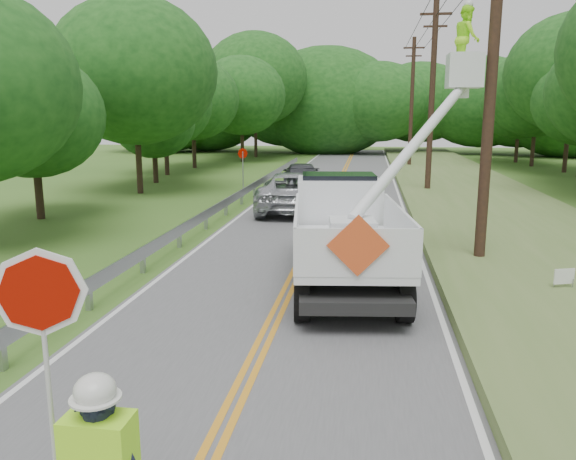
# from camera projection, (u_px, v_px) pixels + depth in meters

# --- Properties ---
(ground) EXTENTS (140.00, 140.00, 0.00)m
(ground) POSITION_uv_depth(u_px,v_px,m) (227.00, 420.00, 7.91)
(ground) COLOR #32571C
(ground) RESTS_ON ground
(road) EXTENTS (7.20, 96.00, 0.03)m
(road) POSITION_uv_depth(u_px,v_px,m) (318.00, 227.00, 21.49)
(road) COLOR #555557
(road) RESTS_ON ground
(guardrail) EXTENTS (0.18, 48.00, 0.77)m
(guardrail) POSITION_uv_depth(u_px,v_px,m) (221.00, 206.00, 22.82)
(guardrail) COLOR #979B9F
(guardrail) RESTS_ON ground
(utility_poles) EXTENTS (1.60, 43.30, 10.00)m
(utility_poles) POSITION_uv_depth(u_px,v_px,m) (450.00, 87.00, 22.66)
(utility_poles) COLOR black
(utility_poles) RESTS_ON ground
(tall_grass_verge) EXTENTS (7.00, 96.00, 0.30)m
(tall_grass_verge) POSITION_uv_depth(u_px,v_px,m) (513.00, 228.00, 20.47)
(tall_grass_verge) COLOR #567034
(tall_grass_verge) RESTS_ON ground
(treeline_left) EXTENTS (11.38, 56.91, 12.13)m
(treeline_left) POSITION_uv_depth(u_px,v_px,m) (196.00, 88.00, 39.66)
(treeline_left) COLOR #332319
(treeline_left) RESTS_ON ground
(treeline_horizon) EXTENTS (58.16, 15.20, 11.98)m
(treeline_horizon) POSITION_uv_depth(u_px,v_px,m) (354.00, 102.00, 61.21)
(treeline_horizon) COLOR #164415
(treeline_horizon) RESTS_ON ground
(bucket_truck) EXTENTS (5.01, 7.37, 6.95)m
(bucket_truck) POSITION_uv_depth(u_px,v_px,m) (351.00, 215.00, 14.98)
(bucket_truck) COLOR black
(bucket_truck) RESTS_ON road
(suv_silver) EXTENTS (3.28, 6.35, 1.71)m
(suv_silver) POSITION_uv_depth(u_px,v_px,m) (293.00, 192.00, 24.82)
(suv_silver) COLOR #AEB1B6
(suv_silver) RESTS_ON road
(suv_darkgrey) EXTENTS (2.82, 5.29, 1.46)m
(suv_darkgrey) POSITION_uv_depth(u_px,v_px,m) (301.00, 176.00, 32.39)
(suv_darkgrey) COLOR #3A3C42
(suv_darkgrey) RESTS_ON road
(stop_sign_permanent) EXTENTS (0.46, 0.32, 2.52)m
(stop_sign_permanent) POSITION_uv_depth(u_px,v_px,m) (243.00, 165.00, 28.92)
(stop_sign_permanent) COLOR #979B9F
(stop_sign_permanent) RESTS_ON ground
(yard_sign) EXTENTS (0.49, 0.19, 0.74)m
(yard_sign) POSITION_uv_depth(u_px,v_px,m) (564.00, 278.00, 12.94)
(yard_sign) COLOR white
(yard_sign) RESTS_ON ground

